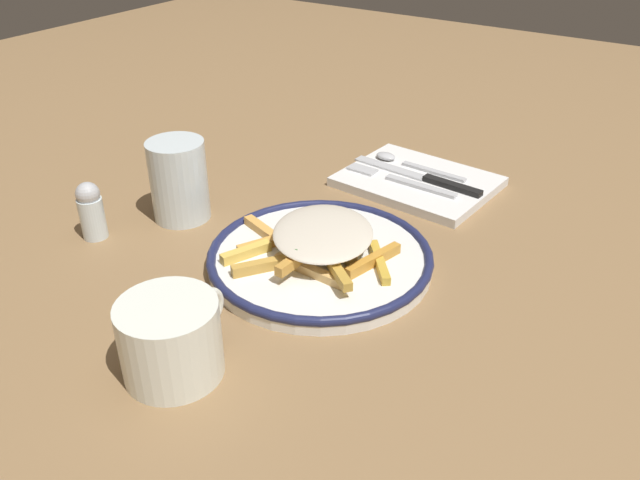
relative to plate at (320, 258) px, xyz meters
The scene contains 10 objects.
ground_plane 0.01m from the plate, ahead, with size 2.60×2.60×0.00m, color olive.
plate is the anchor object (origin of this frame).
fries_heap 0.03m from the plate, 65.32° to the left, with size 0.20×0.22×0.03m.
napkin 0.26m from the plate, ahead, with size 0.17×0.21×0.01m, color silver.
fork 0.23m from the plate, ahead, with size 0.03×0.18×0.00m.
knife 0.26m from the plate, ahead, with size 0.04×0.21×0.01m.
spoon 0.29m from the plate, ahead, with size 0.03×0.15×0.01m.
water_glass 0.23m from the plate, 89.95° to the left, with size 0.08×0.08×0.11m, color silver.
coffee_mug 0.23m from the plate, behind, with size 0.12×0.09×0.08m.
salt_shaker 0.30m from the plate, 110.00° to the left, with size 0.03×0.03×0.08m.
Camera 1 is at (-0.54, -0.36, 0.42)m, focal length 36.56 mm.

